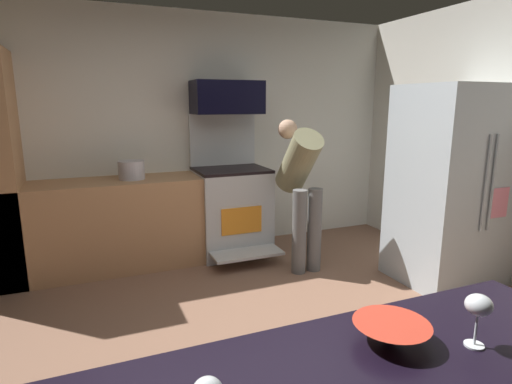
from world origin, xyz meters
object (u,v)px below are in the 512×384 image
(refrigerator, at_px, (451,186))
(wine_glass_near, at_px, (479,307))
(mixing_bowl_large, at_px, (391,332))
(stock_pot, at_px, (131,170))
(microwave, at_px, (227,97))
(person_cook, at_px, (300,182))
(oven_range, at_px, (231,208))

(refrigerator, bearing_deg, wine_glass_near, -135.53)
(mixing_bowl_large, xyz_separation_m, stock_pot, (-0.45, 3.29, 0.06))
(refrigerator, bearing_deg, microwave, 136.60)
(mixing_bowl_large, relative_size, wine_glass_near, 1.42)
(stock_pot, bearing_deg, refrigerator, -28.74)
(refrigerator, bearing_deg, mixing_bowl_large, -140.37)
(microwave, bearing_deg, mixing_bowl_large, -99.81)
(person_cook, bearing_deg, refrigerator, -35.22)
(mixing_bowl_large, height_order, wine_glass_near, wine_glass_near)
(refrigerator, distance_m, mixing_bowl_large, 2.87)
(wine_glass_near, bearing_deg, mixing_bowl_large, 152.69)
(refrigerator, bearing_deg, person_cook, 144.78)
(wine_glass_near, bearing_deg, stock_pot, 101.24)
(oven_range, xyz_separation_m, mixing_bowl_large, (-0.58, -3.28, 0.42))
(microwave, xyz_separation_m, stock_pot, (-1.03, -0.08, -0.71))
(oven_range, bearing_deg, person_cook, -52.43)
(stock_pot, bearing_deg, mixing_bowl_large, -82.20)
(oven_range, bearing_deg, microwave, 90.00)
(microwave, xyz_separation_m, person_cook, (0.50, -0.75, -0.82))
(person_cook, bearing_deg, mixing_bowl_large, -112.48)
(stock_pot, bearing_deg, wine_glass_near, -78.76)
(oven_range, relative_size, person_cook, 1.03)
(wine_glass_near, bearing_deg, oven_range, 84.01)
(refrigerator, relative_size, wine_glass_near, 10.48)
(stock_pot, bearing_deg, person_cook, -23.43)
(microwave, distance_m, person_cook, 1.22)
(person_cook, distance_m, wine_glass_near, 2.88)
(refrigerator, bearing_deg, stock_pot, 151.26)
(microwave, bearing_deg, stock_pot, -175.58)
(mixing_bowl_large, relative_size, stock_pot, 0.95)
(mixing_bowl_large, distance_m, stock_pot, 3.32)
(refrigerator, height_order, wine_glass_near, refrigerator)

